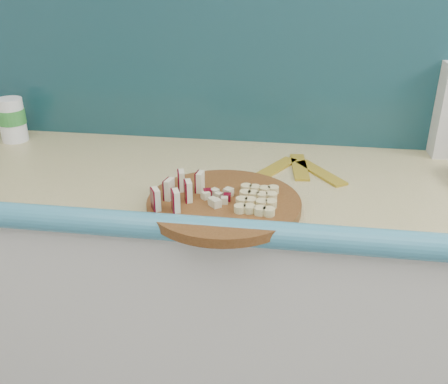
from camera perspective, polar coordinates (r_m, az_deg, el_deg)
The scene contains 8 objects.
kitchen_counter at distance 1.57m, azimuth 3.95°, elevation -13.62°, with size 2.20×0.63×0.91m.
backsplash at distance 1.54m, azimuth 5.71°, elevation 14.60°, with size 2.20×0.02×0.50m, color teal.
cutting_board at distance 1.16m, azimuth 0.00°, elevation -1.39°, with size 0.36×0.36×0.02m, color #4F2A11.
apple_wedges at distance 1.15m, azimuth -5.24°, elevation 0.22°, with size 0.10×0.14×0.05m.
apple_chunks at distance 1.16m, azimuth -1.13°, elevation -0.41°, with size 0.05×0.06×0.02m.
banana_slices at distance 1.15m, azimuth 3.81°, elevation -0.83°, with size 0.09×0.14×0.02m.
canister at distance 1.72m, azimuth -23.07°, elevation 7.69°, with size 0.08×0.08×0.14m.
banana_peel at distance 1.39m, azimuth 8.45°, elevation 2.56°, with size 0.26×0.21×0.01m.
Camera 1 is at (0.17, 0.28, 1.45)m, focal length 40.00 mm.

